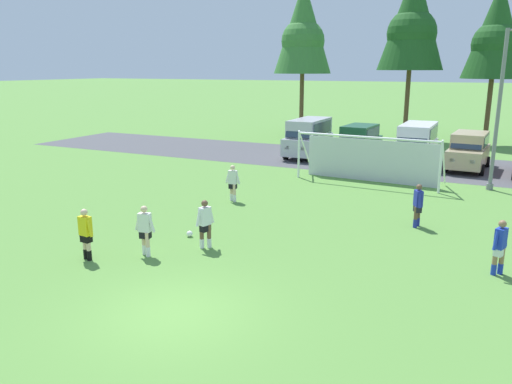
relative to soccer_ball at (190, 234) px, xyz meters
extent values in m
plane|color=#598C3D|center=(2.81, 10.04, -0.11)|extent=(400.00, 400.00, 0.00)
cube|color=#4C4C51|center=(2.81, 17.39, -0.11)|extent=(52.00, 8.40, 0.01)
sphere|color=white|center=(0.00, 0.00, 0.00)|extent=(0.22, 0.22, 0.22)
sphere|color=black|center=(0.00, 0.00, 0.00)|extent=(0.08, 0.08, 0.08)
sphere|color=red|center=(0.06, 0.00, 0.00)|extent=(0.07, 0.07, 0.07)
cylinder|color=white|center=(7.15, 10.57, 1.11)|extent=(0.12, 0.12, 2.44)
cylinder|color=white|center=(-0.16, 10.97, 1.11)|extent=(0.12, 0.12, 2.44)
cylinder|color=white|center=(3.49, 10.77, 2.33)|extent=(7.32, 0.52, 0.12)
cylinder|color=white|center=(7.20, 11.47, 1.23)|extent=(0.19, 1.95, 2.46)
cylinder|color=white|center=(-0.11, 11.87, 1.23)|extent=(0.19, 1.95, 2.46)
cube|color=silver|center=(3.55, 11.77, 0.99)|extent=(6.95, 0.42, 2.20)
cylinder|color=beige|center=(-1.76, -3.19, 0.29)|extent=(0.14, 0.14, 0.80)
cylinder|color=beige|center=(-1.57, -3.24, 0.29)|extent=(0.14, 0.14, 0.80)
cylinder|color=black|center=(-1.76, -3.19, 0.05)|extent=(0.15, 0.15, 0.32)
cylinder|color=black|center=(-1.57, -3.24, 0.05)|extent=(0.15, 0.15, 0.32)
cube|color=black|center=(-1.66, -3.21, 0.61)|extent=(0.36, 0.25, 0.28)
cube|color=yellow|center=(-1.66, -3.21, 0.99)|extent=(0.40, 0.28, 0.60)
sphere|color=beige|center=(-1.66, -3.21, 1.42)|extent=(0.22, 0.22, 0.22)
cylinder|color=yellow|center=(-1.91, -3.15, 0.97)|extent=(0.24, 0.11, 0.55)
cylinder|color=yellow|center=(-1.42, -3.28, 0.97)|extent=(0.24, 0.11, 0.55)
cylinder|color=brown|center=(1.00, -0.78, 0.29)|extent=(0.14, 0.14, 0.80)
cylinder|color=brown|center=(1.19, -0.62, 0.29)|extent=(0.14, 0.14, 0.80)
cylinder|color=white|center=(1.00, -0.78, 0.05)|extent=(0.15, 0.15, 0.32)
cylinder|color=white|center=(1.19, -0.62, 0.05)|extent=(0.15, 0.15, 0.32)
cube|color=black|center=(1.10, -0.70, 0.61)|extent=(0.30, 0.38, 0.28)
cube|color=white|center=(1.10, -0.70, 0.99)|extent=(0.33, 0.43, 0.60)
sphere|color=brown|center=(1.10, -0.70, 1.42)|extent=(0.22, 0.22, 0.22)
cylinder|color=white|center=(0.99, -0.93, 0.97)|extent=(0.15, 0.24, 0.55)
cylinder|color=white|center=(1.20, -0.47, 0.97)|extent=(0.15, 0.24, 0.55)
cylinder|color=beige|center=(-0.85, 4.92, 0.29)|extent=(0.14, 0.14, 0.80)
cylinder|color=beige|center=(-1.07, 5.04, 0.29)|extent=(0.14, 0.14, 0.80)
cylinder|color=white|center=(-0.85, 4.92, 0.05)|extent=(0.15, 0.15, 0.32)
cylinder|color=white|center=(-1.07, 5.04, 0.05)|extent=(0.15, 0.15, 0.32)
cube|color=black|center=(-0.96, 4.98, 0.61)|extent=(0.37, 0.27, 0.28)
cube|color=silver|center=(-0.96, 4.98, 0.99)|extent=(0.41, 0.29, 0.60)
sphere|color=beige|center=(-0.96, 4.98, 1.42)|extent=(0.22, 0.22, 0.22)
cylinder|color=silver|center=(-0.71, 4.97, 0.97)|extent=(0.24, 0.12, 0.55)
cylinder|color=silver|center=(-1.22, 4.98, 0.97)|extent=(0.24, 0.12, 0.55)
cylinder|color=#936B4C|center=(9.76, 1.04, 0.29)|extent=(0.14, 0.14, 0.80)
cylinder|color=#936B4C|center=(9.93, 1.19, 0.29)|extent=(0.14, 0.14, 0.80)
cylinder|color=#1E38B7|center=(9.76, 1.04, 0.05)|extent=(0.15, 0.15, 0.32)
cylinder|color=#1E38B7|center=(9.93, 1.19, 0.05)|extent=(0.15, 0.15, 0.32)
cube|color=silver|center=(9.84, 1.12, 0.61)|extent=(0.32, 0.39, 0.28)
cube|color=#1E38B7|center=(9.84, 1.12, 0.99)|extent=(0.36, 0.44, 0.60)
sphere|color=#936B4C|center=(9.84, 1.12, 1.42)|extent=(0.22, 0.22, 0.22)
cylinder|color=#1E38B7|center=(9.72, 0.89, 0.97)|extent=(0.16, 0.25, 0.55)
cylinder|color=#1E38B7|center=(9.96, 1.34, 0.97)|extent=(0.16, 0.25, 0.55)
cylinder|color=brown|center=(7.01, 4.60, 0.29)|extent=(0.14, 0.14, 0.80)
cylinder|color=brown|center=(7.06, 4.86, 0.29)|extent=(0.14, 0.14, 0.80)
cylinder|color=#232D99|center=(7.01, 4.60, 0.05)|extent=(0.15, 0.15, 0.32)
cylinder|color=#232D99|center=(7.06, 4.86, 0.05)|extent=(0.15, 0.15, 0.32)
cube|color=black|center=(7.03, 4.73, 0.61)|extent=(0.35, 0.40, 0.28)
cube|color=#232D99|center=(7.03, 4.73, 0.99)|extent=(0.39, 0.45, 0.60)
sphere|color=brown|center=(7.03, 4.73, 1.42)|extent=(0.22, 0.22, 0.22)
cylinder|color=#232D99|center=(7.11, 4.49, 0.97)|extent=(0.19, 0.24, 0.55)
cylinder|color=#232D99|center=(6.95, 4.97, 0.97)|extent=(0.19, 0.24, 0.55)
cylinder|color=beige|center=(-0.36, -2.07, 0.29)|extent=(0.14, 0.14, 0.80)
cylinder|color=beige|center=(-0.13, -2.18, 0.29)|extent=(0.14, 0.14, 0.80)
cylinder|color=white|center=(-0.36, -2.07, 0.05)|extent=(0.15, 0.15, 0.32)
cylinder|color=white|center=(-0.13, -2.18, 0.05)|extent=(0.15, 0.15, 0.32)
cube|color=black|center=(-0.24, -2.13, 0.61)|extent=(0.38, 0.28, 0.28)
cube|color=silver|center=(-0.24, -2.13, 0.99)|extent=(0.42, 0.31, 0.60)
sphere|color=beige|center=(-0.24, -2.13, 1.42)|extent=(0.22, 0.22, 0.22)
cylinder|color=silver|center=(-0.50, -2.14, 0.97)|extent=(0.24, 0.13, 0.55)
cylinder|color=silver|center=(0.01, -2.11, 0.97)|extent=(0.24, 0.13, 0.55)
cube|color=#B2B2BC|center=(-1.95, 17.28, 0.76)|extent=(1.97, 4.80, 1.10)
cube|color=#B2B2BC|center=(-1.95, 17.48, 1.86)|extent=(1.81, 4.10, 1.10)
cube|color=#28384C|center=(-1.94, 15.51, 1.84)|extent=(1.67, 0.46, 0.91)
cube|color=#28384C|center=(-1.04, 17.48, 1.86)|extent=(0.05, 3.49, 0.77)
cube|color=white|center=(-1.40, 14.92, 0.81)|extent=(0.28, 0.08, 0.20)
cube|color=white|center=(-2.48, 14.92, 0.81)|extent=(0.28, 0.08, 0.20)
cube|color=#B21414|center=(-1.41, 19.64, 0.81)|extent=(0.28, 0.08, 0.20)
cube|color=#B21414|center=(-2.49, 19.64, 0.81)|extent=(0.28, 0.08, 0.20)
cylinder|color=black|center=(-0.96, 15.80, 0.21)|extent=(0.24, 0.64, 0.64)
cylinder|color=black|center=(-2.92, 15.79, 0.21)|extent=(0.24, 0.64, 0.64)
cylinder|color=black|center=(-0.97, 18.77, 0.21)|extent=(0.24, 0.64, 0.64)
cylinder|color=black|center=(-2.93, 18.77, 0.21)|extent=(0.24, 0.64, 0.64)
cube|color=#194C2D|center=(1.20, 18.27, 0.71)|extent=(2.20, 4.72, 1.00)
cube|color=#194C2D|center=(1.21, 18.47, 1.63)|extent=(1.94, 3.11, 0.84)
cube|color=#28384C|center=(1.12, 17.05, 1.61)|extent=(1.64, 0.49, 0.71)
cube|color=#28384C|center=(2.09, 18.41, 1.63)|extent=(0.21, 2.55, 0.59)
cube|color=white|center=(1.57, 15.98, 0.76)|extent=(0.28, 0.10, 0.20)
cube|color=white|center=(0.53, 16.05, 0.76)|extent=(0.28, 0.10, 0.20)
cube|color=#B21414|center=(1.87, 20.49, 0.76)|extent=(0.28, 0.10, 0.20)
cube|color=#B21414|center=(0.83, 20.56, 0.76)|extent=(0.28, 0.10, 0.20)
cylinder|color=black|center=(2.05, 16.78, 0.21)|extent=(0.28, 0.65, 0.64)
cylinder|color=black|center=(0.16, 16.91, 0.21)|extent=(0.28, 0.65, 0.64)
cylinder|color=black|center=(2.24, 19.63, 0.21)|extent=(0.28, 0.65, 0.64)
cylinder|color=black|center=(0.35, 19.75, 0.21)|extent=(0.28, 0.65, 0.64)
cube|color=silver|center=(5.02, 17.41, 0.76)|extent=(1.97, 4.80, 1.10)
cube|color=silver|center=(5.02, 17.61, 1.86)|extent=(1.81, 4.10, 1.10)
cube|color=#28384C|center=(5.02, 15.64, 1.84)|extent=(1.67, 0.46, 0.91)
cube|color=#28384C|center=(5.93, 17.61, 1.86)|extent=(0.04, 3.49, 0.77)
cube|color=white|center=(5.56, 15.05, 0.81)|extent=(0.28, 0.08, 0.20)
cube|color=white|center=(4.48, 15.05, 0.81)|extent=(0.28, 0.08, 0.20)
cube|color=#B21414|center=(5.56, 19.77, 0.81)|extent=(0.28, 0.08, 0.20)
cube|color=#B21414|center=(4.48, 19.77, 0.81)|extent=(0.28, 0.08, 0.20)
cylinder|color=black|center=(6.00, 15.92, 0.21)|extent=(0.24, 0.64, 0.64)
cylinder|color=black|center=(4.04, 15.92, 0.21)|extent=(0.24, 0.64, 0.64)
cylinder|color=black|center=(6.00, 18.89, 0.21)|extent=(0.24, 0.64, 0.64)
cylinder|color=black|center=(4.04, 18.90, 0.21)|extent=(0.24, 0.64, 0.64)
cube|color=tan|center=(7.97, 17.31, 0.71)|extent=(2.20, 4.71, 1.00)
cube|color=tan|center=(7.98, 17.51, 1.63)|extent=(1.94, 3.11, 0.84)
cube|color=#28384C|center=(7.89, 16.10, 1.61)|extent=(1.64, 0.48, 0.71)
cube|color=#28384C|center=(8.86, 17.45, 1.63)|extent=(0.21, 2.55, 0.59)
cube|color=white|center=(8.34, 15.02, 0.76)|extent=(0.28, 0.10, 0.20)
cube|color=white|center=(7.30, 15.09, 0.76)|extent=(0.28, 0.10, 0.20)
cube|color=#B21414|center=(8.64, 19.53, 0.76)|extent=(0.28, 0.10, 0.20)
cube|color=#B21414|center=(7.59, 19.60, 0.76)|extent=(0.28, 0.10, 0.20)
cylinder|color=black|center=(8.82, 15.83, 0.21)|extent=(0.28, 0.65, 0.64)
cylinder|color=black|center=(6.92, 15.95, 0.21)|extent=(0.28, 0.65, 0.64)
cylinder|color=black|center=(9.01, 18.67, 0.21)|extent=(0.28, 0.65, 0.64)
cylinder|color=black|center=(7.11, 18.80, 0.21)|extent=(0.28, 0.65, 0.64)
cylinder|color=brown|center=(-6.10, 26.80, 2.56)|extent=(0.36, 0.36, 5.35)
cone|color=#387533|center=(-6.10, 26.80, 8.98)|extent=(4.81, 4.81, 7.49)
sphere|color=#387533|center=(-6.10, 26.80, 7.86)|extent=(3.61, 3.61, 3.61)
cylinder|color=brown|center=(2.53, 27.79, 2.71)|extent=(0.36, 0.36, 5.64)
cone|color=#1E511E|center=(2.53, 27.79, 9.47)|extent=(5.07, 5.07, 7.89)
sphere|color=#1E511E|center=(2.53, 27.79, 8.29)|extent=(3.80, 3.80, 3.80)
cylinder|color=brown|center=(8.52, 28.22, 2.41)|extent=(0.36, 0.36, 5.03)
cone|color=#1E511E|center=(8.52, 28.22, 8.44)|extent=(4.53, 4.53, 7.04)
sphere|color=#1E511E|center=(8.52, 28.22, 7.39)|extent=(3.40, 3.40, 3.40)
cylinder|color=slate|center=(9.33, 12.42, 3.68)|extent=(0.18, 0.18, 7.58)
cylinder|color=slate|center=(9.33, 12.42, 0.04)|extent=(0.32, 0.32, 0.30)
camera|label=1|loc=(9.50, -14.09, 5.71)|focal=35.14mm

